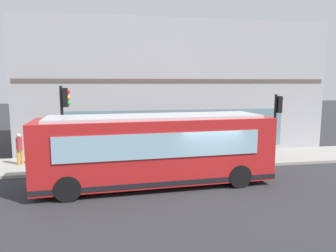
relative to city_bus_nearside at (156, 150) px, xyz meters
name	(u,v)px	position (x,y,z in m)	size (l,w,h in m)	color
ground	(208,186)	(-0.61, -2.19, -1.55)	(120.00, 120.00, 0.00)	#2D2D30
sidewalk_curb	(185,160)	(3.76, -2.19, -1.48)	(3.54, 40.00, 0.15)	#9E9991
building_corner	(168,87)	(9.44, -2.19, 2.59)	(7.88, 19.52, 8.30)	#A8A8AD
city_bus_nearside	(156,150)	(0.00, 0.00, 0.00)	(3.10, 10.17, 3.07)	red
traffic_light_near_corner	(277,115)	(2.41, -6.98, 1.17)	(0.32, 0.49, 3.69)	black
traffic_light_down_block	(65,112)	(2.37, 4.09, 1.49)	(0.32, 0.49, 4.15)	black
fire_hydrant	(160,153)	(4.00, -0.75, -1.04)	(0.35, 0.35, 0.74)	red
pedestrian_near_building_entrance	(19,147)	(4.00, 6.71, -0.45)	(0.32, 0.32, 1.67)	gold
pedestrian_walking_along_curb	(98,144)	(4.24, 2.67, -0.46)	(0.32, 0.32, 1.65)	#8C3F8C
pedestrian_by_light_pole	(217,140)	(4.16, -4.18, -0.45)	(0.32, 0.32, 1.67)	gold
pedestrian_near_hydrant	(131,146)	(2.62, 0.92, -0.34)	(0.32, 0.32, 1.83)	silver
newspaper_vending_box	(268,144)	(4.92, -7.86, -0.95)	(0.44, 0.42, 0.90)	#197233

